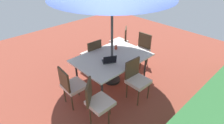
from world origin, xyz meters
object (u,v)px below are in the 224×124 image
object	(u,v)px
chair_northeast	(97,100)
laptop	(109,61)
chair_southwest	(121,40)
chair_east	(71,85)
cup	(116,47)
chair_south	(92,54)
dining_table	(112,59)
chair_north	(137,78)
chair_west	(141,48)

from	to	relation	value
chair_northeast	laptop	bearing A→B (deg)	-7.96
chair_southwest	chair_northeast	bearing A→B (deg)	-4.36
chair_east	cup	size ratio (longest dim) A/B	9.25
chair_east	chair_southwest	bearing A→B (deg)	-65.75
chair_south	chair_east	bearing A→B (deg)	37.36
dining_table	cup	size ratio (longest dim) A/B	17.60
chair_north	laptop	distance (m)	0.78
chair_west	chair_southwest	xyz separation A→B (m)	(0.02, -0.83, 0.00)
chair_southwest	cup	world-z (taller)	chair_southwest
dining_table	chair_south	bearing A→B (deg)	-87.29
cup	chair_southwest	bearing A→B (deg)	-144.06
laptop	cup	xyz separation A→B (m)	(-0.61, -0.39, 0.01)
chair_west	chair_south	bearing A→B (deg)	-123.07
chair_northeast	chair_south	world-z (taller)	same
chair_west	cup	distance (m)	0.93
laptop	cup	world-z (taller)	laptop
chair_northeast	chair_north	bearing A→B (deg)	-45.67
chair_east	laptop	world-z (taller)	chair_east
dining_table	chair_west	size ratio (longest dim) A/B	1.90
cup	laptop	bearing A→B (deg)	32.53
chair_east	cup	xyz separation A→B (m)	(-1.64, -0.27, 0.25)
dining_table	chair_southwest	bearing A→B (deg)	-145.06
chair_southwest	laptop	size ratio (longest dim) A/B	2.46
chair_southwest	laptop	world-z (taller)	chair_southwest
chair_northeast	cup	size ratio (longest dim) A/B	9.25
chair_west	cup	xyz separation A→B (m)	(0.87, -0.22, 0.25)
chair_east	chair_southwest	size ratio (longest dim) A/B	1.00
chair_southwest	dining_table	bearing A→B (deg)	-4.07
chair_east	laptop	distance (m)	1.06
chair_northeast	dining_table	bearing A→B (deg)	-8.43
dining_table	chair_north	world-z (taller)	chair_north
dining_table	laptop	bearing A→B (deg)	32.37
chair_south	chair_southwest	distance (m)	1.27
chair_north	laptop	world-z (taller)	chair_north
chair_southwest	chair_north	xyz separation A→B (m)	(1.27, 1.72, 0.00)
dining_table	chair_northeast	bearing A→B (deg)	34.36
chair_northeast	laptop	size ratio (longest dim) A/B	2.46
chair_southwest	chair_east	bearing A→B (deg)	-19.37
dining_table	chair_west	bearing A→B (deg)	-178.66
chair_east	chair_west	bearing A→B (deg)	-84.06
chair_northeast	chair_south	distance (m)	1.95
chair_northeast	chair_southwest	size ratio (longest dim) A/B	1.00
chair_northeast	chair_north	distance (m)	1.14
chair_south	chair_southwest	bearing A→B (deg)	-172.89
dining_table	chair_west	distance (m)	1.26
chair_north	cup	size ratio (longest dim) A/B	9.25
chair_east	cup	bearing A→B (deg)	-75.93
cup	chair_northeast	bearing A→B (deg)	33.94
dining_table	chair_north	size ratio (longest dim) A/B	1.90
chair_south	cup	world-z (taller)	chair_south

